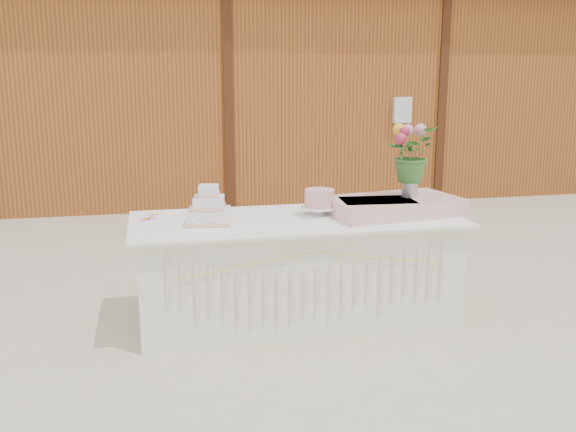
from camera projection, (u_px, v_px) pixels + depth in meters
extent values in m
plane|color=beige|center=(296.00, 317.00, 4.85)|extent=(80.00, 80.00, 0.00)
cube|color=#985120|center=(213.00, 92.00, 10.24)|extent=(12.00, 4.00, 3.00)
cube|color=white|center=(296.00, 270.00, 4.77)|extent=(2.28, 0.88, 0.75)
cube|color=white|center=(297.00, 219.00, 4.68)|extent=(2.40, 1.00, 0.02)
cube|color=white|center=(209.00, 216.00, 4.51)|extent=(0.33, 0.33, 0.10)
cube|color=#FFC2A1|center=(209.00, 220.00, 4.52)|extent=(0.35, 0.35, 0.02)
cube|color=white|center=(209.00, 203.00, 4.49)|extent=(0.24, 0.24, 0.09)
cube|color=#FFC2A1|center=(209.00, 207.00, 4.50)|extent=(0.25, 0.25, 0.02)
cube|color=white|center=(209.00, 191.00, 4.47)|extent=(0.16, 0.16, 0.08)
cube|color=#FFC2A1|center=(209.00, 194.00, 4.48)|extent=(0.17, 0.17, 0.02)
cylinder|color=white|center=(319.00, 215.00, 4.75)|extent=(0.24, 0.24, 0.01)
cylinder|color=white|center=(319.00, 211.00, 4.74)|extent=(0.07, 0.07, 0.04)
cylinder|color=white|center=(319.00, 207.00, 4.73)|extent=(0.28, 0.28, 0.01)
cylinder|color=#E6A6A6|center=(319.00, 198.00, 4.72)|extent=(0.22, 0.22, 0.13)
cube|color=beige|center=(393.00, 206.00, 4.81)|extent=(1.05, 0.71, 0.12)
cylinder|color=#B5B5BA|center=(410.00, 186.00, 4.82)|extent=(0.12, 0.12, 0.17)
imported|color=#376C2B|center=(411.00, 147.00, 4.75)|extent=(0.50, 0.49, 0.42)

